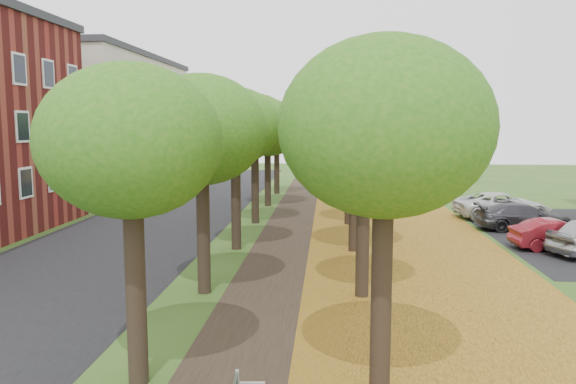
# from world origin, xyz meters

# --- Properties ---
(street_asphalt) EXTENTS (8.00, 70.00, 0.01)m
(street_asphalt) POSITION_xyz_m (-7.50, 15.00, 0.00)
(street_asphalt) COLOR black
(street_asphalt) RESTS_ON ground
(footpath) EXTENTS (3.20, 70.00, 0.01)m
(footpath) POSITION_xyz_m (0.00, 15.00, 0.00)
(footpath) COLOR black
(footpath) RESTS_ON ground
(leaf_verge) EXTENTS (7.50, 70.00, 0.01)m
(leaf_verge) POSITION_xyz_m (5.00, 15.00, 0.01)
(leaf_verge) COLOR #B77B21
(leaf_verge) RESTS_ON ground
(tree_row_west) EXTENTS (3.86, 33.86, 6.46)m
(tree_row_west) POSITION_xyz_m (-2.20, 15.00, 4.78)
(tree_row_west) COLOR black
(tree_row_west) RESTS_ON ground
(tree_row_east) EXTENTS (3.86, 33.86, 6.46)m
(tree_row_east) POSITION_xyz_m (2.60, 15.00, 4.78)
(tree_row_east) COLOR black
(tree_row_east) RESTS_ON ground
(building_cream) EXTENTS (10.30, 20.30, 10.40)m
(building_cream) POSITION_xyz_m (-17.00, 33.00, 5.21)
(building_cream) COLOR beige
(building_cream) RESTS_ON ground
(car_red) EXTENTS (3.83, 1.59, 1.23)m
(car_red) POSITION_xyz_m (11.00, 12.85, 0.62)
(car_red) COLOR maroon
(car_red) RESTS_ON ground
(car_grey) EXTENTS (4.48, 1.84, 1.30)m
(car_grey) POSITION_xyz_m (11.00, 16.99, 0.65)
(car_grey) COLOR #2F2F34
(car_grey) RESTS_ON ground
(car_white) EXTENTS (5.31, 2.94, 1.41)m
(car_white) POSITION_xyz_m (11.00, 20.37, 0.70)
(car_white) COLOR silver
(car_white) RESTS_ON ground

